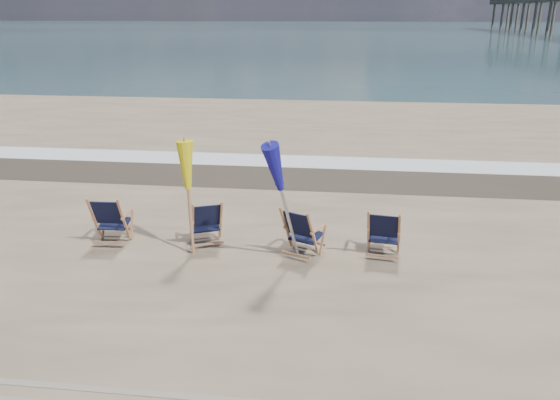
% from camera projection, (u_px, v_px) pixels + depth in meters
% --- Properties ---
extents(ocean, '(400.00, 400.00, 0.00)m').
position_uv_depth(ocean, '(345.00, 30.00, 128.30)').
color(ocean, '#355458').
rests_on(ocean, ground).
extents(surf_foam, '(200.00, 1.40, 0.01)m').
position_uv_depth(surf_foam, '(305.00, 161.00, 16.02)').
color(surf_foam, silver).
rests_on(surf_foam, ground).
extents(wet_sand_strip, '(200.00, 2.60, 0.00)m').
position_uv_depth(wet_sand_strip, '(301.00, 176.00, 14.62)').
color(wet_sand_strip, '#42362A').
rests_on(wet_sand_strip, ground).
extents(beach_chair_0, '(0.68, 0.75, 1.00)m').
position_uv_depth(beach_chair_0, '(123.00, 221.00, 10.10)').
color(beach_chair_0, black).
rests_on(beach_chair_0, ground).
extents(beach_chair_1, '(0.81, 0.85, 0.93)m').
position_uv_depth(beach_chair_1, '(221.00, 222.00, 10.17)').
color(beach_chair_1, black).
rests_on(beach_chair_1, ground).
extents(beach_chair_2, '(0.85, 0.89, 0.97)m').
position_uv_depth(beach_chair_2, '(313.00, 236.00, 9.48)').
color(beach_chair_2, black).
rests_on(beach_chair_2, ground).
extents(beach_chair_3, '(0.69, 0.76, 0.95)m').
position_uv_depth(beach_chair_3, '(399.00, 235.00, 9.52)').
color(beach_chair_3, black).
rests_on(beach_chair_3, ground).
extents(umbrella_yellow, '(0.30, 0.30, 2.07)m').
position_uv_depth(umbrella_yellow, '(188.00, 172.00, 9.44)').
color(umbrella_yellow, '#B2794F').
rests_on(umbrella_yellow, ground).
extents(umbrella_blue, '(0.30, 0.30, 2.35)m').
position_uv_depth(umbrella_blue, '(286.00, 164.00, 8.94)').
color(umbrella_blue, '#A5A5AD').
rests_on(umbrella_blue, ground).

